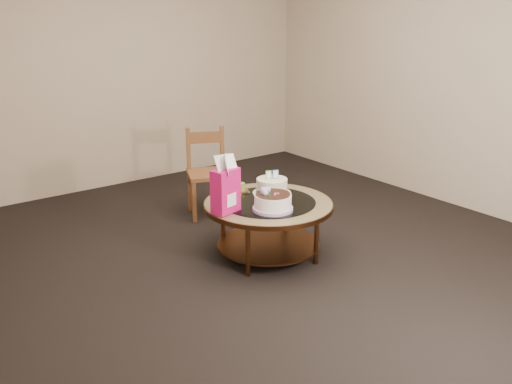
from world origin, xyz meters
TOP-DOWN VIEW (x-y plane):
  - ground at (0.00, 0.00)m, footprint 5.00×5.00m
  - room_walls at (0.00, 0.00)m, footprint 4.52×5.02m
  - coffee_table at (0.00, -0.00)m, footprint 1.02×1.02m
  - decorated_cake at (-0.09, -0.17)m, footprint 0.30×0.30m
  - cream_cake at (0.14, 0.13)m, footprint 0.31×0.31m
  - gift_bag at (-0.39, 0.01)m, footprint 0.24×0.19m
  - pillar_candle at (-0.04, 0.31)m, footprint 0.12×0.12m
  - dining_chair at (0.13, 1.09)m, footprint 0.50×0.50m

SIDE VIEW (x-z plane):
  - ground at x=0.00m, z-range 0.00..0.00m
  - coffee_table at x=0.00m, z-range 0.15..0.61m
  - dining_chair at x=0.13m, z-range 0.01..0.83m
  - pillar_candle at x=-0.04m, z-range 0.44..0.53m
  - decorated_cake at x=-0.09m, z-range 0.43..0.60m
  - cream_cake at x=0.14m, z-range 0.42..0.62m
  - gift_bag at x=-0.39m, z-range 0.46..0.88m
  - room_walls at x=0.00m, z-range 0.24..2.85m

